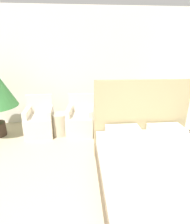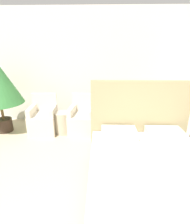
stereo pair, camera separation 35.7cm
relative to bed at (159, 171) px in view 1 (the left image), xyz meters
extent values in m
cube|color=silver|center=(-0.89, 2.74, 1.14)|extent=(10.00, 0.06, 2.90)
cube|color=brown|center=(0.00, -0.10, -0.17)|extent=(1.65, 1.95, 0.30)
cube|color=white|center=(0.00, -0.10, 0.11)|extent=(1.62, 1.91, 0.25)
cube|color=tan|center=(0.00, 0.90, 0.41)|extent=(1.68, 0.06, 1.44)
cube|color=silver|center=(-0.37, 0.65, 0.30)|extent=(0.57, 0.37, 0.14)
cube|color=silver|center=(0.37, 0.65, 0.30)|extent=(0.57, 0.37, 0.14)
cube|color=beige|center=(-2.04, 1.90, -0.08)|extent=(0.64, 0.66, 0.47)
cube|color=beige|center=(-2.06, 2.18, 0.37)|extent=(0.61, 0.10, 0.44)
cube|color=beige|center=(-2.30, 1.89, 0.24)|extent=(0.14, 0.57, 0.17)
cube|color=beige|center=(-1.79, 1.92, 0.24)|extent=(0.14, 0.57, 0.17)
cube|color=beige|center=(-1.10, 1.90, -0.08)|extent=(0.67, 0.68, 0.47)
cube|color=beige|center=(-1.07, 2.18, 0.37)|extent=(0.61, 0.12, 0.44)
cube|color=beige|center=(-1.35, 1.93, 0.24)|extent=(0.16, 0.57, 0.17)
cube|color=beige|center=(-0.85, 1.88, 0.24)|extent=(0.16, 0.57, 0.17)
cylinder|color=#B7AD93|center=(-1.57, 1.89, -0.05)|extent=(0.39, 0.39, 0.52)
camera|label=1|loc=(-1.05, -1.94, 1.59)|focal=28.00mm
camera|label=2|loc=(-0.69, -1.94, 1.59)|focal=28.00mm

